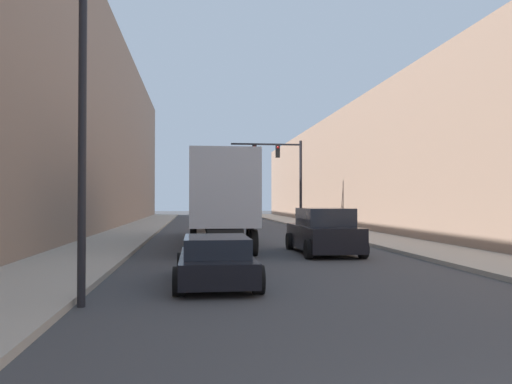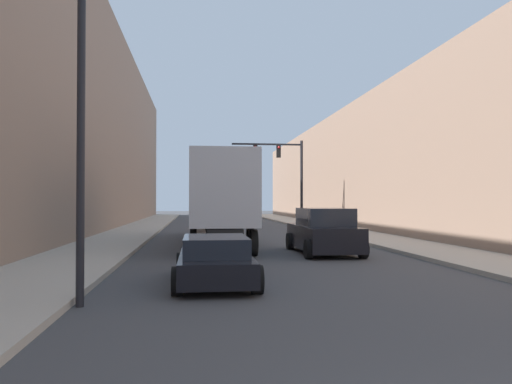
# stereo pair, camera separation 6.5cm
# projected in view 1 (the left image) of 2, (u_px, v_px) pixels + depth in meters

# --- Properties ---
(sidewalk_right) EXTENTS (3.28, 80.00, 0.15)m
(sidewalk_right) POSITION_uv_depth(u_px,v_px,m) (339.00, 231.00, 33.04)
(sidewalk_right) COLOR #B2A899
(sidewalk_right) RESTS_ON ground
(sidewalk_left) EXTENTS (3.28, 80.00, 0.15)m
(sidewalk_left) POSITION_uv_depth(u_px,v_px,m) (131.00, 232.00, 31.39)
(sidewalk_left) COLOR #B2A899
(sidewalk_left) RESTS_ON ground
(building_right) EXTENTS (6.00, 80.00, 9.21)m
(building_right) POSITION_uv_depth(u_px,v_px,m) (406.00, 163.00, 33.69)
(building_right) COLOR #997A66
(building_right) RESTS_ON ground
(building_left) EXTENTS (6.00, 80.00, 15.03)m
(building_left) POSITION_uv_depth(u_px,v_px,m) (55.00, 113.00, 30.95)
(building_left) COLOR #997A66
(building_left) RESTS_ON ground
(semi_truck) EXTENTS (2.55, 14.33, 3.99)m
(semi_truck) POSITION_uv_depth(u_px,v_px,m) (217.00, 197.00, 24.46)
(semi_truck) COLOR silver
(semi_truck) RESTS_ON ground
(sedan_car) EXTENTS (2.00, 4.25, 1.19)m
(sedan_car) POSITION_uv_depth(u_px,v_px,m) (216.00, 261.00, 12.41)
(sedan_car) COLOR black
(sedan_car) RESTS_ON ground
(suv_car) EXTENTS (2.24, 4.89, 1.79)m
(suv_car) POSITION_uv_depth(u_px,v_px,m) (323.00, 232.00, 19.59)
(suv_car) COLOR black
(suv_car) RESTS_ON ground
(traffic_signal_gantry) EXTENTS (5.25, 0.35, 6.50)m
(traffic_signal_gantry) POSITION_uv_depth(u_px,v_px,m) (285.00, 168.00, 36.50)
(traffic_signal_gantry) COLOR black
(traffic_signal_gantry) RESTS_ON ground
(street_lamp) EXTENTS (0.44, 0.44, 7.39)m
(street_lamp) POSITION_uv_depth(u_px,v_px,m) (83.00, 68.00, 9.79)
(street_lamp) COLOR black
(street_lamp) RESTS_ON ground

